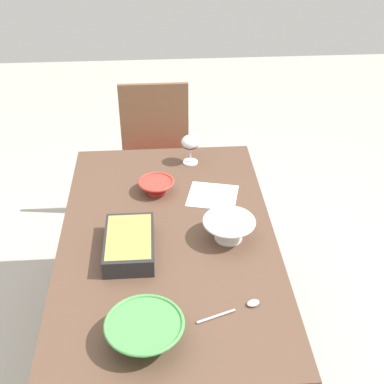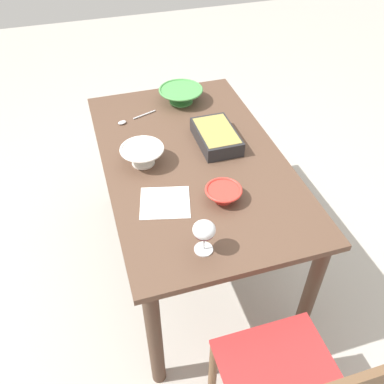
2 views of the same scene
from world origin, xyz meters
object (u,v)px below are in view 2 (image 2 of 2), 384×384
at_px(serving_bowl, 223,193).
at_px(serving_spoon, 129,120).
at_px(small_bowl, 143,154).
at_px(napkin, 165,203).
at_px(mixing_bowl, 181,94).
at_px(dining_table, 193,175).
at_px(casserole_dish, 216,136).
at_px(wine_glass, 204,232).

distance_m(serving_bowl, serving_spoon, 0.75).
relative_size(small_bowl, napkin, 0.98).
bearing_deg(mixing_bowl, small_bowl, 146.51).
distance_m(small_bowl, napkin, 0.29).
xyz_separation_m(dining_table, napkin, (-0.26, 0.20, 0.11)).
relative_size(casserole_dish, mixing_bowl, 1.20).
height_order(casserole_dish, napkin, casserole_dish).
xyz_separation_m(small_bowl, napkin, (-0.29, -0.03, -0.05)).
bearing_deg(serving_bowl, wine_glass, 145.51).
height_order(small_bowl, serving_spoon, small_bowl).
distance_m(casserole_dish, napkin, 0.48).
distance_m(mixing_bowl, small_bowl, 0.57).
height_order(dining_table, casserole_dish, casserole_dish).
distance_m(small_bowl, serving_spoon, 0.37).
xyz_separation_m(dining_table, wine_glass, (-0.55, 0.12, 0.21)).
xyz_separation_m(wine_glass, casserole_dish, (0.63, -0.27, -0.06)).
height_order(serving_bowl, napkin, serving_bowl).
relative_size(small_bowl, serving_spoon, 0.92).
bearing_deg(dining_table, serving_bowl, -172.87).
relative_size(dining_table, napkin, 6.71).
bearing_deg(small_bowl, dining_table, -96.71).
relative_size(small_bowl, serving_bowl, 1.29).
bearing_deg(dining_table, mixing_bowl, -9.46).
distance_m(serving_bowl, napkin, 0.25).
bearing_deg(serving_spoon, wine_glass, -173.66).
xyz_separation_m(mixing_bowl, napkin, (-0.76, 0.28, -0.04)).
relative_size(wine_glass, casserole_dish, 0.49).
height_order(dining_table, napkin, napkin).
bearing_deg(serving_bowl, casserole_dish, -14.96).
bearing_deg(small_bowl, wine_glass, -169.39).
distance_m(dining_table, serving_bowl, 0.34).
xyz_separation_m(serving_spoon, napkin, (-0.65, -0.03, -0.01)).
distance_m(casserole_dish, small_bowl, 0.38).
relative_size(wine_glass, serving_bowl, 0.91).
distance_m(dining_table, small_bowl, 0.28).
distance_m(dining_table, wine_glass, 0.60).
bearing_deg(napkin, serving_spoon, 2.48).
relative_size(mixing_bowl, serving_bowl, 1.56).
height_order(small_bowl, serving_bowl, small_bowl).
distance_m(wine_glass, small_bowl, 0.59).
bearing_deg(wine_glass, casserole_dish, -23.07).
bearing_deg(napkin, dining_table, -37.54).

